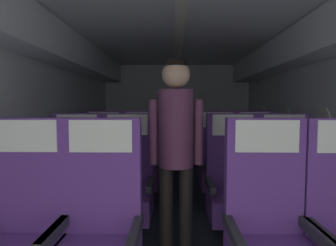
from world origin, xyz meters
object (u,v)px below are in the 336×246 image
at_px(seat_a_left_window, 21,234).
at_px(seat_c_right_window, 218,165).
at_px(seat_b_right_window, 234,188).
at_px(seat_b_left_aisle, 127,187).
at_px(seat_c_left_window, 103,165).
at_px(flight_attendant, 176,136).
at_px(seat_a_right_window, 270,235).
at_px(seat_b_right_aisle, 286,188).
at_px(seat_c_left_aisle, 140,165).
at_px(seat_a_left_aisle, 98,235).
at_px(seat_c_right_aisle, 256,165).
at_px(seat_b_left_window, 75,187).

bearing_deg(seat_a_left_window, seat_c_right_window, 51.42).
bearing_deg(seat_b_right_window, seat_b_left_aisle, 179.41).
height_order(seat_b_right_window, seat_c_left_window, same).
distance_m(seat_b_left_aisle, flight_attendant, 0.79).
bearing_deg(seat_a_right_window, flight_attendant, 134.95).
distance_m(seat_b_right_window, seat_c_right_window, 0.94).
bearing_deg(seat_b_right_aisle, seat_c_left_window, 154.93).
distance_m(seat_a_left_window, seat_b_right_window, 1.75).
relative_size(seat_b_left_aisle, seat_c_left_aisle, 1.00).
relative_size(seat_b_right_window, flight_attendant, 0.72).
bearing_deg(seat_c_left_window, seat_a_left_aisle, -75.98).
height_order(seat_a_left_aisle, seat_c_right_aisle, same).
relative_size(seat_b_right_window, seat_c_left_window, 1.00).
bearing_deg(seat_c_left_aisle, seat_c_right_window, -0.10).
xyz_separation_m(seat_a_left_window, seat_a_left_aisle, (0.47, -0.00, 0.00)).
bearing_deg(seat_a_right_window, seat_a_left_window, -179.46).
height_order(seat_c_right_aisle, seat_c_right_window, same).
bearing_deg(seat_c_right_window, seat_c_left_window, -179.69).
relative_size(seat_a_right_window, seat_b_right_window, 1.00).
distance_m(seat_b_right_window, seat_c_right_aisle, 1.06).
bearing_deg(seat_b_left_aisle, seat_b_right_aisle, 0.04).
bearing_deg(seat_b_left_window, seat_c_right_aisle, 25.21).
bearing_deg(seat_a_left_aisle, seat_a_left_window, 179.57).
relative_size(seat_a_left_aisle, seat_b_left_window, 1.00).
bearing_deg(seat_b_right_aisle, seat_b_right_window, -178.68).
height_order(seat_a_left_window, seat_a_right_window, same).
bearing_deg(seat_c_left_window, seat_b_left_aisle, -62.99).
bearing_deg(seat_c_right_window, flight_attendant, -113.24).
bearing_deg(seat_c_right_aisle, seat_a_left_aisle, -128.80).
distance_m(seat_c_left_aisle, flight_attendant, 1.48).
height_order(seat_b_left_aisle, flight_attendant, flight_attendant).
height_order(seat_c_left_window, flight_attendant, flight_attendant).
bearing_deg(seat_a_right_window, seat_b_left_aisle, 137.70).
xyz_separation_m(seat_a_right_window, seat_c_right_window, (0.00, 1.86, 0.00)).
relative_size(seat_a_right_window, seat_b_left_aisle, 1.00).
bearing_deg(flight_attendant, seat_b_left_window, -27.39).
xyz_separation_m(seat_a_left_window, seat_c_left_aisle, (0.48, 1.88, 0.00)).
relative_size(seat_b_left_aisle, seat_b_right_window, 1.00).
xyz_separation_m(seat_b_left_window, seat_c_right_window, (1.52, 0.95, 0.00)).
xyz_separation_m(seat_b_left_window, seat_c_right_aisle, (1.99, 0.94, 0.00)).
bearing_deg(seat_b_left_window, seat_b_right_window, 0.08).
xyz_separation_m(seat_a_left_aisle, seat_a_right_window, (1.03, 0.02, 0.00)).
height_order(seat_b_left_window, seat_b_right_window, same).
bearing_deg(seat_a_left_window, seat_b_left_aisle, 63.44).
bearing_deg(flight_attendant, seat_b_right_window, -153.30).
bearing_deg(seat_a_right_window, seat_b_right_window, 90.55).
distance_m(seat_a_left_window, seat_b_left_window, 0.93).
height_order(seat_a_right_window, seat_c_right_aisle, same).
bearing_deg(seat_c_left_window, seat_b_right_window, -32.24).
height_order(seat_b_right_aisle, seat_c_left_window, same).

